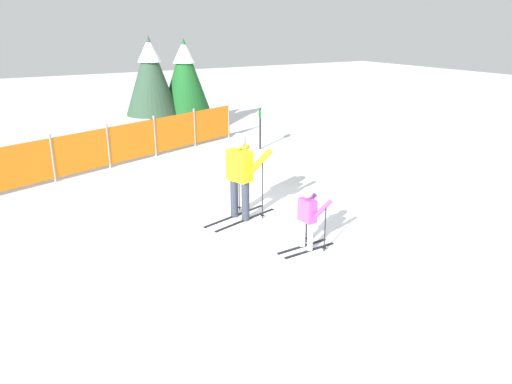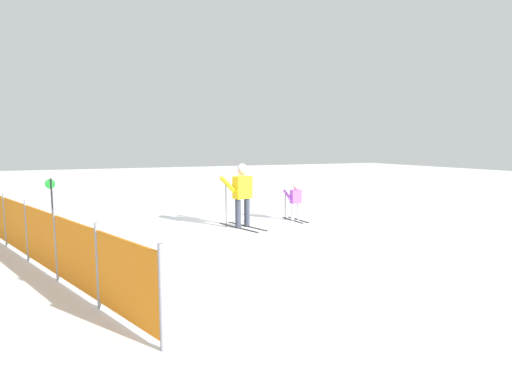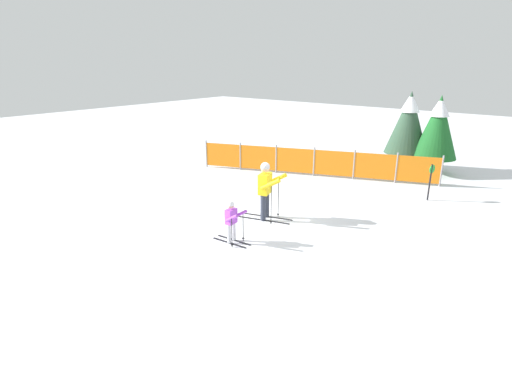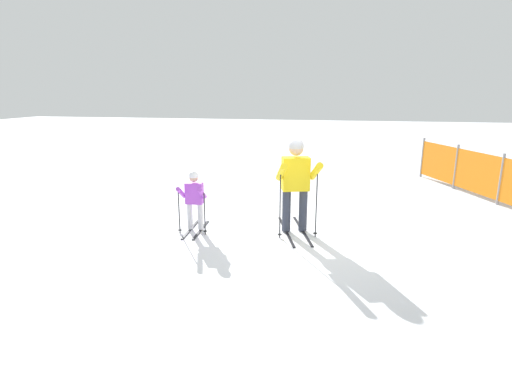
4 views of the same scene
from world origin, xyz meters
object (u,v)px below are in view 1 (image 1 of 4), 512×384
at_px(skier_adult, 241,168).
at_px(conifer_far, 185,75).
at_px(trail_marker, 260,124).
at_px(safety_fence, 108,146).
at_px(conifer_near, 151,74).
at_px(skier_child, 308,213).

xyz_separation_m(skier_adult, conifer_far, (2.32, 8.11, 0.92)).
bearing_deg(trail_marker, safety_fence, 177.62).
xyz_separation_m(skier_adult, conifer_near, (1.15, 8.19, 0.98)).
xyz_separation_m(skier_adult, skier_child, (0.28, -1.78, -0.37)).
height_order(skier_adult, conifer_far, conifer_far).
bearing_deg(skier_child, conifer_far, 74.63).
relative_size(skier_adult, skier_child, 1.53).
height_order(conifer_far, conifer_near, conifer_near).
distance_m(conifer_far, trail_marker, 3.79).
height_order(skier_adult, skier_child, skier_adult).
bearing_deg(trail_marker, conifer_far, 104.04).
bearing_deg(trail_marker, conifer_near, 119.77).
distance_m(safety_fence, conifer_near, 4.38).
bearing_deg(safety_fence, conifer_far, 42.83).
bearing_deg(skier_child, skier_adult, 95.30).
height_order(safety_fence, conifer_near, conifer_near).
relative_size(skier_adult, trail_marker, 1.39).
bearing_deg(skier_adult, trail_marker, 38.48).
distance_m(skier_child, conifer_far, 10.18).
bearing_deg(conifer_near, skier_child, -94.95).
height_order(conifer_near, trail_marker, conifer_near).
bearing_deg(skier_child, conifer_near, 81.29).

